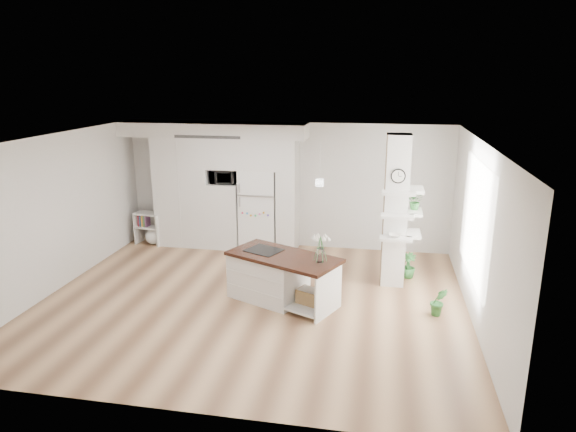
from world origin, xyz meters
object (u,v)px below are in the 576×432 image
floor_plant_a (439,301)px  bookshelf (151,230)px  kitchen_island (274,275)px  refrigerator (259,209)px

floor_plant_a → bookshelf: bearing=157.4°
kitchen_island → bookshelf: size_ratio=2.81×
kitchen_island → refrigerator: bearing=133.3°
kitchen_island → floor_plant_a: bearing=21.8°
kitchen_island → bookshelf: bearing=169.1°
refrigerator → bookshelf: bearing=-175.6°
refrigerator → floor_plant_a: size_ratio=3.71×
kitchen_island → floor_plant_a: size_ratio=4.29×
kitchen_island → bookshelf: 4.07m
refrigerator → floor_plant_a: (3.52, -2.68, -0.64)m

